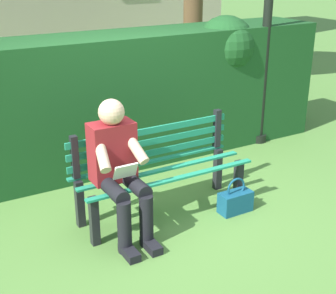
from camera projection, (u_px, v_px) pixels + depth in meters
The scene contains 5 objects.
ground at pixel (163, 213), 4.54m from camera, with size 60.00×60.00×0.00m, color #517F38.
park_bench at pixel (158, 168), 4.44m from camera, with size 1.66×0.51×0.85m.
person_seated at pixel (119, 166), 4.00m from camera, with size 0.44×0.73×1.19m.
hedge_backdrop at pixel (86, 101), 5.26m from camera, with size 6.07×0.88×1.62m.
handbag at pixel (235, 201), 4.53m from camera, with size 0.32×0.16×0.35m.
Camera 1 is at (1.94, 3.48, 2.26)m, focal length 51.10 mm.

